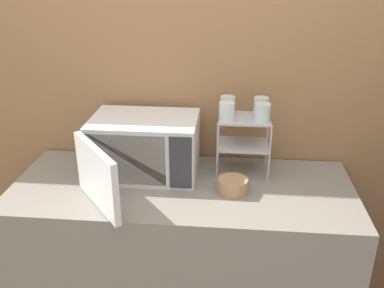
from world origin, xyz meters
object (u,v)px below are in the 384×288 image
glass_back_left (227,105)px  bowl (233,186)px  glass_front_left (227,111)px  glass_back_right (261,106)px  glass_front_right (263,112)px  dish_rack (244,133)px  microwave (143,147)px

glass_back_left → bowl: bearing=-81.5°
glass_front_left → bowl: 0.36m
glass_back_right → glass_front_right: same height
dish_rack → glass_front_right: glass_front_right is taller
glass_front_right → glass_back_left: 0.20m
glass_front_left → glass_back_right: bearing=28.9°
glass_front_right → bowl: 0.38m
glass_back_right → bowl: bearing=-115.2°
glass_back_right → glass_front_left: bearing=-151.1°
dish_rack → glass_front_right: (0.08, -0.05, 0.13)m
microwave → glass_front_left: size_ratio=7.82×
glass_back_right → bowl: size_ratio=0.63×
dish_rack → glass_back_right: 0.16m
glass_front_left → bowl: size_ratio=0.63×
microwave → glass_back_right: size_ratio=7.82×
bowl → glass_front_right: bearing=53.6°
glass_back_right → glass_back_left: 0.17m
glass_front_right → glass_back_left: size_ratio=1.00×
dish_rack → bowl: size_ratio=2.09×
glass_front_right → glass_back_left: (-0.17, 0.10, 0.00)m
glass_front_left → glass_front_right: 0.17m
microwave → glass_front_right: size_ratio=7.82×
microwave → glass_back_left: glass_back_left is taller
glass_front_left → glass_back_left: 0.10m
dish_rack → glass_back_left: 0.16m
dish_rack → glass_back_right: glass_back_right is taller
glass_front_right → glass_back_right: bearing=91.7°
microwave → dish_rack: same height
glass_front_left → bowl: bearing=-76.7°
dish_rack → glass_front_right: size_ratio=3.33×
glass_front_right → glass_back_left: same height
dish_rack → glass_front_left: glass_front_left is taller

